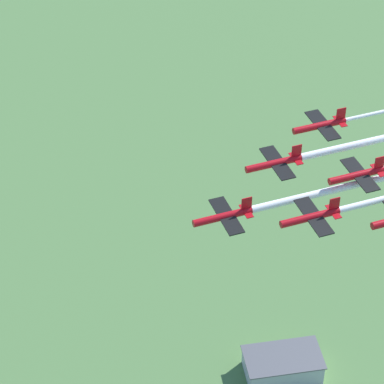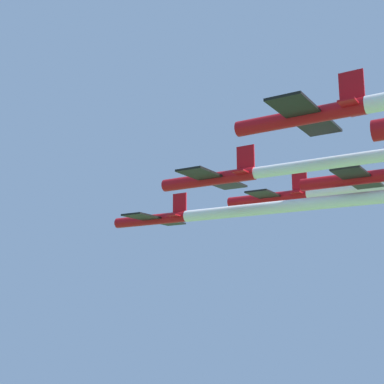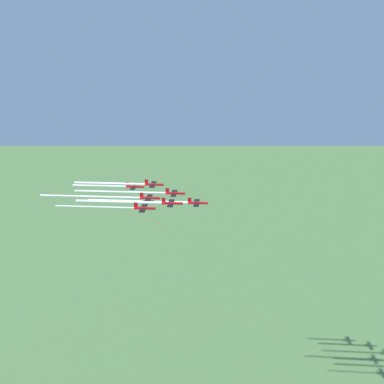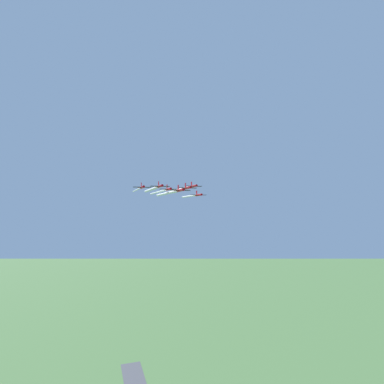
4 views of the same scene
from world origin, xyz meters
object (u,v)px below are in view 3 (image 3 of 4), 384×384
Objects in this scene: jet_1 at (175,193)px; jet_6 at (134,187)px; jet_4 at (149,198)px; jet_5 at (144,208)px; jet_2 at (171,203)px; jet_3 at (154,184)px; jet_0 at (197,203)px.

jet_1 reaches higher than jet_6.
jet_4 is 1.00× the size of jet_5.
jet_1 is 15.07m from jet_2.
jet_3 is at bearing 59.53° from jet_6.
jet_2 is (-11.26, -9.69, 2.73)m from jet_0.
jet_0 is 15.01m from jet_1.
jet_0 is 1.00× the size of jet_4.
jet_1 is at bearing 59.53° from jet_3.
jet_4 is (-11.26, -9.69, -0.03)m from jet_1.
jet_4 is (-25.20, -4.55, 2.15)m from jet_0.
jet_5 is at bearing -29.54° from jet_1.
jet_0 is 1.00× the size of jet_3.
jet_5 is at bearing -59.53° from jet_2.
jet_3 reaches higher than jet_5.
jet_2 is 14.86m from jet_4.
jet_2 reaches higher than jet_6.
jet_2 reaches higher than jet_4.
jet_2 is 1.00× the size of jet_5.
jet_4 is 15.08m from jet_5.
jet_6 is (-27.87, 10.27, -2.48)m from jet_1.
jet_0 is 44.56m from jet_6.
jet_0 is 30.00m from jet_3.
jet_3 reaches higher than jet_1.
jet_5 is 1.00× the size of jet_6.
jet_2 reaches higher than jet_1.
jet_6 is at bearing -120.47° from jet_0.
jet_0 is 29.85m from jet_5.
jet_3 reaches higher than jet_4.
jet_2 reaches higher than jet_0.
jet_2 is at bearing 29.54° from jet_3.
jet_0 is 1.00× the size of jet_1.
jet_4 is at bearing -59.53° from jet_1.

